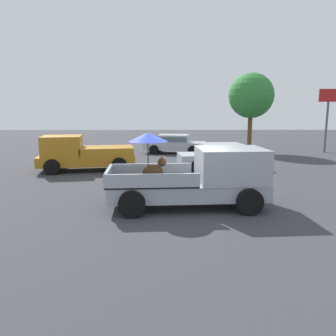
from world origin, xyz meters
TOP-DOWN VIEW (x-y plane):
  - ground_plane at (0.00, 0.00)m, footprint 80.00×80.00m
  - pickup_truck_main at (0.43, 0.03)m, footprint 5.16×2.50m
  - pickup_truck_red at (-4.94, 6.47)m, footprint 5.04×2.80m
  - parked_sedan_near at (-0.06, 13.19)m, footprint 4.54×2.53m
  - parked_sedan_far at (2.20, 6.96)m, footprint 4.47×2.34m
  - motel_sign at (10.95, 13.62)m, footprint 1.40×0.16m
  - tree_by_lot at (5.49, 13.97)m, footprint 3.24×3.24m

SIDE VIEW (x-z plane):
  - ground_plane at x=0.00m, z-range 0.00..0.00m
  - parked_sedan_near at x=-0.06m, z-range 0.08..1.41m
  - parked_sedan_far at x=2.20m, z-range 0.08..1.41m
  - pickup_truck_red at x=-4.94m, z-range -0.03..1.77m
  - pickup_truck_main at x=0.43m, z-range -0.23..2.18m
  - motel_sign at x=10.95m, z-range 0.95..5.49m
  - tree_by_lot at x=5.49m, z-range 1.21..6.91m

